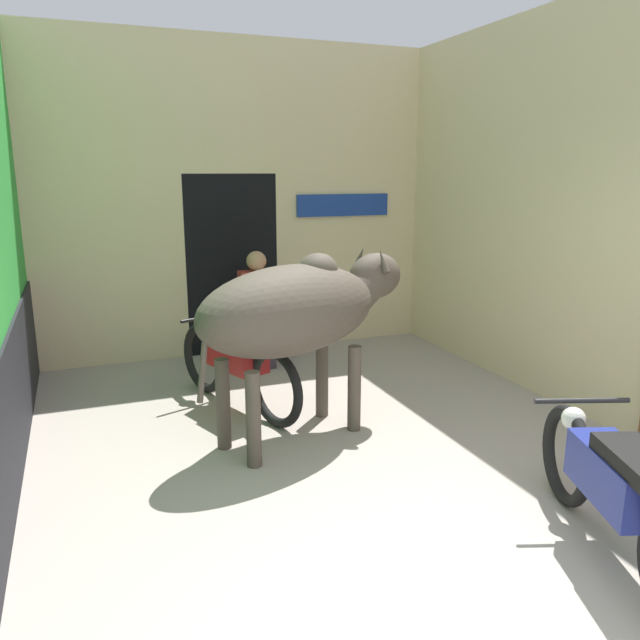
% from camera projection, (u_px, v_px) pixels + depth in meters
% --- Properties ---
extents(wall_back_with_doorway, '(4.55, 0.93, 3.54)m').
position_uv_depth(wall_back_with_doorway, '(232.00, 223.00, 7.36)').
color(wall_back_with_doorway, beige).
rests_on(wall_back_with_doorway, ground_plane).
extents(wall_right_with_door, '(0.22, 5.12, 3.54)m').
position_uv_depth(wall_right_with_door, '(570.00, 212.00, 5.55)').
color(wall_right_with_door, beige).
rests_on(wall_right_with_door, ground_plane).
extents(cow, '(2.07, 1.24, 1.48)m').
position_uv_depth(cow, '(300.00, 309.00, 4.86)').
color(cow, '#4C4238').
rests_on(cow, ground_plane).
extents(motorcycle_near, '(0.79, 1.81, 0.77)m').
position_uv_depth(motorcycle_near, '(616.00, 487.00, 3.38)').
color(motorcycle_near, black).
rests_on(motorcycle_near, ground_plane).
extents(motorcycle_far, '(0.78, 1.74, 0.79)m').
position_uv_depth(motorcycle_far, '(237.00, 361.00, 5.59)').
color(motorcycle_far, black).
rests_on(motorcycle_far, ground_plane).
extents(shopkeeper_seated, '(0.39, 0.34, 1.27)m').
position_uv_depth(shopkeeper_seated, '(259.00, 306.00, 6.77)').
color(shopkeeper_seated, '#3D3842').
rests_on(shopkeeper_seated, ground_plane).
extents(plastic_stool, '(0.35, 0.35, 0.47)m').
position_uv_depth(plastic_stool, '(276.00, 336.00, 7.18)').
color(plastic_stool, '#2856B2').
rests_on(plastic_stool, ground_plane).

